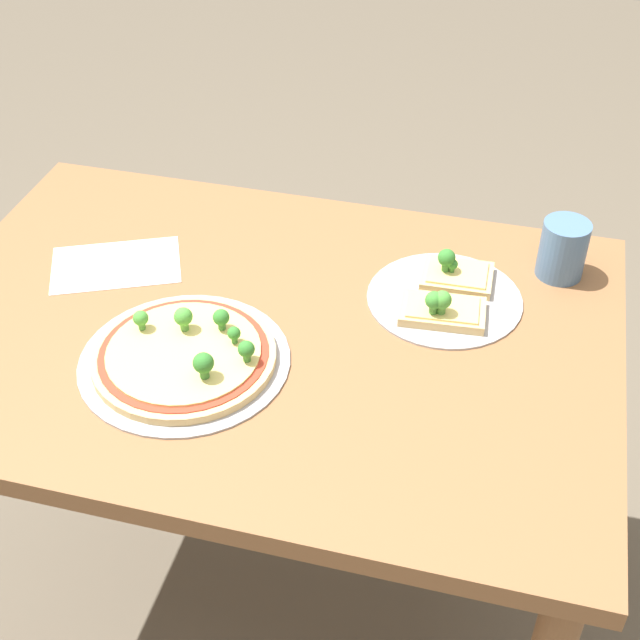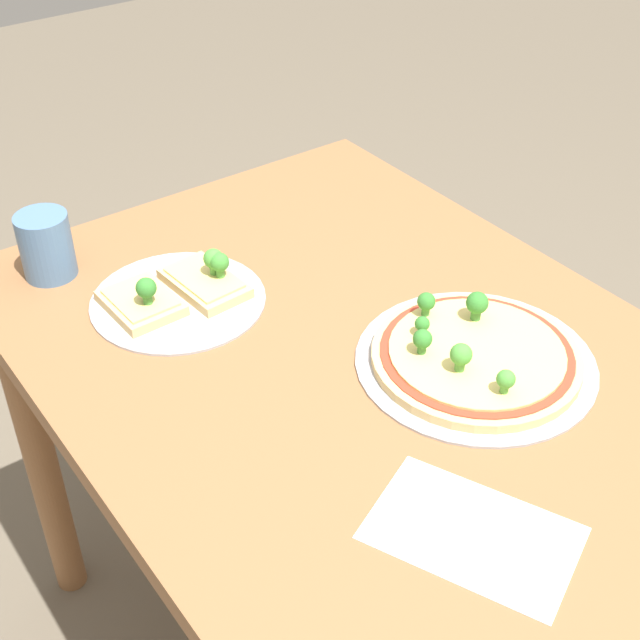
# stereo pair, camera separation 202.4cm
# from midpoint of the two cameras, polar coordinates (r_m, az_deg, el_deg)

# --- Properties ---
(dining_table) EXTENTS (1.16, 0.81, 0.77)m
(dining_table) POSITION_cam_midpoint_polar(r_m,az_deg,el_deg) (1.02, -26.03, -49.60)
(dining_table) COLOR brown
(dining_table) RESTS_ON ground_plane
(pizza_tray_whole) EXTENTS (0.33, 0.33, 0.07)m
(pizza_tray_whole) POSITION_cam_midpoint_polar(r_m,az_deg,el_deg) (0.86, -15.36, -51.75)
(pizza_tray_whole) COLOR #A3A3A8
(pizza_tray_whole) RESTS_ON dining_table
(pizza_tray_slice) EXTENTS (0.27, 0.27, 0.07)m
(pizza_tray_slice) POSITION_cam_midpoint_polar(r_m,az_deg,el_deg) (1.04, -41.94, -34.50)
(pizza_tray_slice) COLOR #A3A3A8
(pizza_tray_slice) RESTS_ON dining_table
(drinking_cup) EXTENTS (0.08, 0.08, 0.11)m
(drinking_cup) POSITION_cam_midpoint_polar(r_m,az_deg,el_deg) (1.15, -49.37, -26.53)
(drinking_cup) COLOR #4C7099
(drinking_cup) RESTS_ON dining_table
(paper_menu) EXTENTS (0.27, 0.23, 0.00)m
(paper_menu) POSITION_cam_midpoint_polar(r_m,az_deg,el_deg) (0.93, -33.08, -68.70)
(paper_menu) COLOR white
(paper_menu) RESTS_ON dining_table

